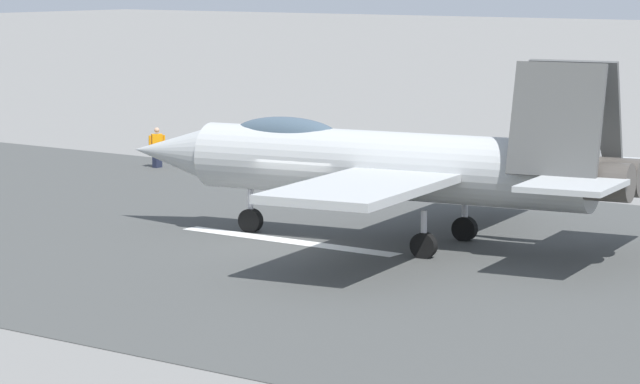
# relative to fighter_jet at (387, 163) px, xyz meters

# --- Properties ---
(ground_plane) EXTENTS (400.00, 400.00, 0.00)m
(ground_plane) POSITION_rel_fighter_jet_xyz_m (2.42, 1.40, -2.48)
(ground_plane) COLOR slate
(runway_strip) EXTENTS (240.00, 26.00, 0.02)m
(runway_strip) POSITION_rel_fighter_jet_xyz_m (2.40, 1.40, -2.47)
(runway_strip) COLOR #434544
(runway_strip) RESTS_ON ground
(fighter_jet) EXTENTS (17.30, 15.00, 5.69)m
(fighter_jet) POSITION_rel_fighter_jet_xyz_m (0.00, 0.00, 0.00)
(fighter_jet) COLOR #ADB0B1
(fighter_jet) RESTS_ON ground
(crew_person) EXTENTS (0.49, 0.58, 1.71)m
(crew_person) POSITION_rel_fighter_jet_xyz_m (17.86, -9.14, -1.63)
(crew_person) COLOR #1E2338
(crew_person) RESTS_ON ground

